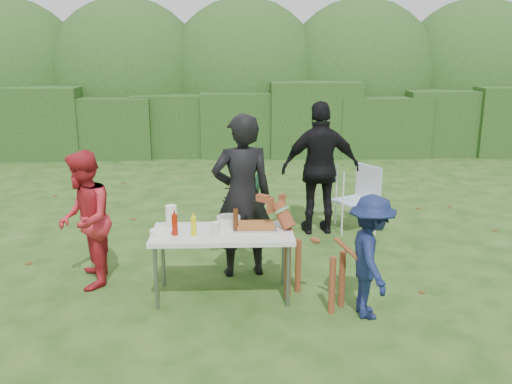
{
  "coord_description": "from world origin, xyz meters",
  "views": [
    {
      "loc": [
        -0.24,
        -5.65,
        2.62
      ],
      "look_at": [
        -0.02,
        0.45,
        1.0
      ],
      "focal_mm": 38.0,
      "sensor_mm": 36.0,
      "label": 1
    }
  ],
  "objects_px": {
    "lawn_chair": "(356,198)",
    "beer_bottle": "(236,220)",
    "mustard_bottle": "(194,226)",
    "person_cook": "(242,196)",
    "ketchup_bottle": "(175,225)",
    "dog": "(315,255)",
    "folding_table": "(222,237)",
    "child": "(371,257)",
    "paper_towel_roll": "(171,217)",
    "person_red_jacket": "(85,220)",
    "person_black_puffy": "(321,169)",
    "camping_chair": "(242,201)"
  },
  "relations": [
    {
      "from": "dog",
      "to": "ketchup_bottle",
      "type": "bearing_deg",
      "value": 37.78
    },
    {
      "from": "person_black_puffy",
      "to": "child",
      "type": "distance_m",
      "value": 2.6
    },
    {
      "from": "folding_table",
      "to": "mustard_bottle",
      "type": "height_order",
      "value": "mustard_bottle"
    },
    {
      "from": "person_black_puffy",
      "to": "folding_table",
      "type": "bearing_deg",
      "value": 53.39
    },
    {
      "from": "folding_table",
      "to": "child",
      "type": "relative_size",
      "value": 1.19
    },
    {
      "from": "dog",
      "to": "person_cook",
      "type": "bearing_deg",
      "value": -4.67
    },
    {
      "from": "camping_chair",
      "to": "ketchup_bottle",
      "type": "bearing_deg",
      "value": 82.03
    },
    {
      "from": "person_cook",
      "to": "child",
      "type": "bearing_deg",
      "value": 128.97
    },
    {
      "from": "person_cook",
      "to": "ketchup_bottle",
      "type": "xyz_separation_m",
      "value": [
        -0.71,
        -0.69,
        -0.11
      ]
    },
    {
      "from": "person_cook",
      "to": "child",
      "type": "xyz_separation_m",
      "value": [
        1.26,
        -1.09,
        -0.34
      ]
    },
    {
      "from": "folding_table",
      "to": "mustard_bottle",
      "type": "bearing_deg",
      "value": -160.1
    },
    {
      "from": "mustard_bottle",
      "to": "beer_bottle",
      "type": "height_order",
      "value": "beer_bottle"
    },
    {
      "from": "mustard_bottle",
      "to": "folding_table",
      "type": "bearing_deg",
      "value": 19.9
    },
    {
      "from": "dog",
      "to": "beer_bottle",
      "type": "xyz_separation_m",
      "value": [
        -0.83,
        0.21,
        0.33
      ]
    },
    {
      "from": "folding_table",
      "to": "beer_bottle",
      "type": "xyz_separation_m",
      "value": [
        0.14,
        0.03,
        0.17
      ]
    },
    {
      "from": "child",
      "to": "dog",
      "type": "bearing_deg",
      "value": 58.21
    },
    {
      "from": "dog",
      "to": "paper_towel_roll",
      "type": "bearing_deg",
      "value": 30.09
    },
    {
      "from": "dog",
      "to": "person_red_jacket",
      "type": "bearing_deg",
      "value": 29.35
    },
    {
      "from": "folding_table",
      "to": "child",
      "type": "distance_m",
      "value": 1.56
    },
    {
      "from": "folding_table",
      "to": "person_cook",
      "type": "bearing_deg",
      "value": 70.06
    },
    {
      "from": "folding_table",
      "to": "ketchup_bottle",
      "type": "bearing_deg",
      "value": -169.69
    },
    {
      "from": "camping_chair",
      "to": "paper_towel_roll",
      "type": "bearing_deg",
      "value": 78.69
    },
    {
      "from": "mustard_bottle",
      "to": "beer_bottle",
      "type": "xyz_separation_m",
      "value": [
        0.44,
        0.14,
        0.02
      ]
    },
    {
      "from": "mustard_bottle",
      "to": "dog",
      "type": "bearing_deg",
      "value": -3.26
    },
    {
      "from": "person_red_jacket",
      "to": "camping_chair",
      "type": "relative_size",
      "value": 1.61
    },
    {
      "from": "person_black_puffy",
      "to": "camping_chair",
      "type": "bearing_deg",
      "value": -3.1
    },
    {
      "from": "camping_chair",
      "to": "person_red_jacket",
      "type": "bearing_deg",
      "value": 54.65
    },
    {
      "from": "person_red_jacket",
      "to": "ketchup_bottle",
      "type": "height_order",
      "value": "person_red_jacket"
    },
    {
      "from": "person_red_jacket",
      "to": "camping_chair",
      "type": "bearing_deg",
      "value": 122.79
    },
    {
      "from": "paper_towel_roll",
      "to": "person_red_jacket",
      "type": "bearing_deg",
      "value": 166.96
    },
    {
      "from": "person_black_puffy",
      "to": "camping_chair",
      "type": "xyz_separation_m",
      "value": [
        -1.14,
        -0.01,
        -0.48
      ]
    },
    {
      "from": "child",
      "to": "lawn_chair",
      "type": "distance_m",
      "value": 2.7
    },
    {
      "from": "lawn_chair",
      "to": "beer_bottle",
      "type": "xyz_separation_m",
      "value": [
        -1.76,
        -2.14,
        0.38
      ]
    },
    {
      "from": "person_red_jacket",
      "to": "lawn_chair",
      "type": "relative_size",
      "value": 1.6
    },
    {
      "from": "person_cook",
      "to": "dog",
      "type": "bearing_deg",
      "value": 123.89
    },
    {
      "from": "child",
      "to": "mustard_bottle",
      "type": "distance_m",
      "value": 1.82
    },
    {
      "from": "folding_table",
      "to": "camping_chair",
      "type": "bearing_deg",
      "value": 83.81
    },
    {
      "from": "person_red_jacket",
      "to": "child",
      "type": "bearing_deg",
      "value": 62.86
    },
    {
      "from": "folding_table",
      "to": "paper_towel_roll",
      "type": "relative_size",
      "value": 5.77
    },
    {
      "from": "lawn_chair",
      "to": "mustard_bottle",
      "type": "xyz_separation_m",
      "value": [
        -2.2,
        -2.27,
        0.36
      ]
    },
    {
      "from": "person_black_puffy",
      "to": "mustard_bottle",
      "type": "distance_m",
      "value": 2.75
    },
    {
      "from": "person_cook",
      "to": "dog",
      "type": "xyz_separation_m",
      "value": [
        0.75,
        -0.78,
        -0.44
      ]
    },
    {
      "from": "folding_table",
      "to": "camping_chair",
      "type": "distance_m",
      "value": 2.1
    },
    {
      "from": "lawn_chair",
      "to": "mustard_bottle",
      "type": "bearing_deg",
      "value": 15.37
    },
    {
      "from": "person_cook",
      "to": "child",
      "type": "height_order",
      "value": "person_cook"
    },
    {
      "from": "dog",
      "to": "camping_chair",
      "type": "height_order",
      "value": "dog"
    },
    {
      "from": "child",
      "to": "mustard_bottle",
      "type": "xyz_separation_m",
      "value": [
        -1.77,
        0.38,
        0.21
      ]
    },
    {
      "from": "lawn_chair",
      "to": "beer_bottle",
      "type": "height_order",
      "value": "beer_bottle"
    },
    {
      "from": "folding_table",
      "to": "person_cook",
      "type": "height_order",
      "value": "person_cook"
    },
    {
      "from": "dog",
      "to": "mustard_bottle",
      "type": "distance_m",
      "value": 1.3
    }
  ]
}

